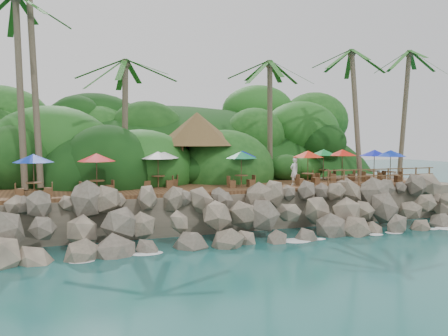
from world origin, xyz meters
name	(u,v)px	position (x,y,z in m)	size (l,w,h in m)	color
ground	(267,245)	(0.00, 0.00, 0.00)	(140.00, 140.00, 0.00)	#19514F
land_base	(181,189)	(0.00, 16.00, 1.05)	(32.00, 25.20, 2.10)	gray
jungle_hill	(160,192)	(0.00, 23.50, 0.00)	(44.80, 28.00, 15.40)	#143811
seawall	(251,215)	(0.00, 2.00, 1.15)	(29.00, 4.00, 2.30)	gray
terrace	(224,188)	(0.00, 6.00, 2.20)	(26.00, 5.00, 0.20)	brown
jungle_foliage	(184,204)	(0.00, 15.00, 0.00)	(44.00, 16.00, 12.00)	#143811
foam_line	(264,243)	(0.00, 0.30, 0.03)	(25.20, 0.80, 0.06)	white
palms	(220,31)	(0.76, 8.78, 12.13)	(33.50, 7.01, 14.94)	brown
palapa	(197,129)	(-0.68, 9.28, 5.79)	(5.44, 5.44, 4.60)	brown
dining_clusters	(253,157)	(1.84, 5.83, 4.06)	(23.52, 5.16, 2.12)	brown
railing	(381,175)	(9.64, 3.65, 2.91)	(8.30, 0.10, 1.00)	brown
waiter	(294,171)	(4.26, 5.05, 3.15)	(0.62, 0.41, 1.69)	white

